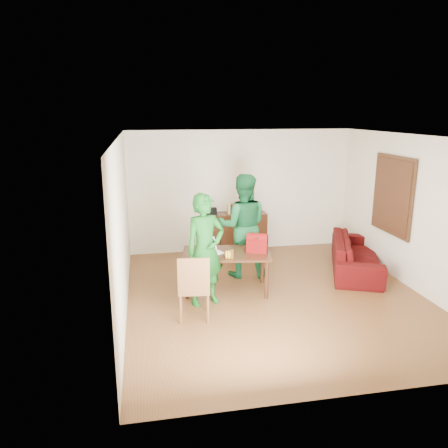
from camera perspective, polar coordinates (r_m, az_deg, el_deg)
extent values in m
cube|color=#452A11|center=(7.67, 6.75, -9.72)|extent=(5.00, 5.50, 0.10)
cube|color=white|center=(7.00, 7.45, 11.66)|extent=(5.00, 5.50, 0.10)
cube|color=beige|center=(9.85, 2.16, 4.38)|extent=(5.00, 0.10, 2.70)
cube|color=beige|center=(4.75, 17.41, -7.65)|extent=(5.00, 0.10, 2.70)
cube|color=beige|center=(6.89, -13.58, -0.49)|extent=(0.10, 5.50, 2.70)
cube|color=beige|center=(8.33, 24.05, 1.23)|extent=(0.10, 5.50, 2.70)
cube|color=#3F2614|center=(8.82, 21.16, 3.52)|extent=(0.04, 1.28, 1.48)
cube|color=#472C15|center=(8.80, 20.99, 3.52)|extent=(0.01, 1.18, 1.36)
cube|color=black|center=(9.73, 1.34, -1.18)|extent=(1.40, 0.45, 0.90)
cube|color=black|center=(9.52, -1.59, 1.69)|extent=(0.20, 0.14, 0.14)
cube|color=silver|center=(9.71, 3.96, 1.91)|extent=(0.24, 0.22, 0.14)
ellipsoid|color=#1D1AAC|center=(9.68, 3.97, 2.53)|extent=(0.14, 0.14, 0.07)
cube|color=black|center=(7.59, 0.28, -3.88)|extent=(1.63, 1.09, 0.04)
cylinder|color=black|center=(7.41, -4.93, -7.34)|extent=(0.07, 0.07, 0.67)
cylinder|color=black|center=(7.44, 5.59, -7.26)|extent=(0.07, 0.07, 0.67)
cylinder|color=black|center=(8.05, -4.61, -5.51)|extent=(0.07, 0.07, 0.67)
cylinder|color=black|center=(8.08, 5.03, -5.44)|extent=(0.07, 0.07, 0.67)
cube|color=brown|center=(6.69, -3.94, -8.42)|extent=(0.52, 0.50, 0.05)
cube|color=brown|center=(6.40, -3.98, -6.74)|extent=(0.47, 0.09, 0.53)
imported|color=#125317|center=(7.04, -2.47, -3.39)|extent=(0.78, 0.63, 1.84)
imported|color=#125127|center=(8.24, 2.45, -0.24)|extent=(1.08, 0.91, 1.97)
cube|color=white|center=(7.54, -1.55, -3.79)|extent=(0.40, 0.35, 0.02)
cube|color=black|center=(7.50, -1.56, -2.91)|extent=(0.34, 0.21, 0.21)
cylinder|color=#523412|center=(7.25, 1.03, -3.82)|extent=(0.08, 0.08, 0.19)
cube|color=maroon|center=(7.60, 4.35, -2.71)|extent=(0.41, 0.33, 0.26)
imported|color=#3E080F|center=(9.07, 16.88, -3.82)|extent=(1.67, 2.40, 0.65)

